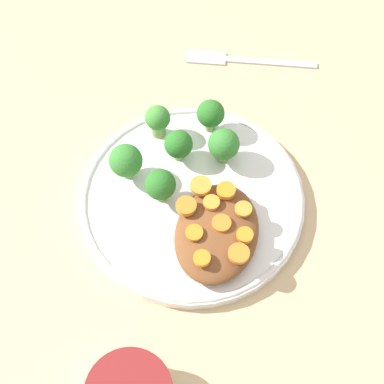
# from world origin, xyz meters

# --- Properties ---
(ground_plane) EXTENTS (4.00, 4.00, 0.00)m
(ground_plane) POSITION_xyz_m (0.00, 0.00, 0.00)
(ground_plane) COLOR tan
(plate) EXTENTS (0.29, 0.29, 0.02)m
(plate) POSITION_xyz_m (0.00, 0.00, 0.01)
(plate) COLOR silver
(plate) RESTS_ON ground_plane
(stew_mound) EXTENTS (0.14, 0.10, 0.03)m
(stew_mound) POSITION_xyz_m (0.05, 0.04, 0.03)
(stew_mound) COLOR brown
(stew_mound) RESTS_ON plate
(broccoli_floret_0) EXTENTS (0.04, 0.04, 0.06)m
(broccoli_floret_0) POSITION_xyz_m (-0.02, -0.09, 0.05)
(broccoli_floret_0) COLOR #7FA85B
(broccoli_floret_0) RESTS_ON plate
(broccoli_floret_1) EXTENTS (0.04, 0.04, 0.05)m
(broccoli_floret_1) POSITION_xyz_m (-0.06, -0.03, 0.04)
(broccoli_floret_1) COLOR #7FA85B
(broccoli_floret_1) RESTS_ON plate
(broccoli_floret_2) EXTENTS (0.04, 0.04, 0.05)m
(broccoli_floret_2) POSITION_xyz_m (-0.07, 0.03, 0.05)
(broccoli_floret_2) COLOR #759E51
(broccoli_floret_2) RESTS_ON plate
(broccoli_floret_3) EXTENTS (0.03, 0.03, 0.05)m
(broccoli_floret_3) POSITION_xyz_m (-0.09, -0.07, 0.05)
(broccoli_floret_3) COLOR #759E51
(broccoli_floret_3) RESTS_ON plate
(broccoli_floret_4) EXTENTS (0.04, 0.04, 0.05)m
(broccoli_floret_4) POSITION_xyz_m (0.01, -0.04, 0.05)
(broccoli_floret_4) COLOR #759E51
(broccoli_floret_4) RESTS_ON plate
(broccoli_floret_5) EXTENTS (0.04, 0.04, 0.05)m
(broccoli_floret_5) POSITION_xyz_m (-0.11, 0.00, 0.05)
(broccoli_floret_5) COLOR #759E51
(broccoli_floret_5) RESTS_ON plate
(carrot_slice_0) EXTENTS (0.02, 0.02, 0.00)m
(carrot_slice_0) POSITION_xyz_m (0.06, 0.02, 0.05)
(carrot_slice_0) COLOR orange
(carrot_slice_0) RESTS_ON stew_mound
(carrot_slice_1) EXTENTS (0.02, 0.02, 0.01)m
(carrot_slice_1) POSITION_xyz_m (-0.00, 0.04, 0.05)
(carrot_slice_1) COLOR orange
(carrot_slice_1) RESTS_ON stew_mound
(carrot_slice_2) EXTENTS (0.03, 0.03, 0.01)m
(carrot_slice_2) POSITION_xyz_m (0.08, 0.07, 0.05)
(carrot_slice_2) COLOR orange
(carrot_slice_2) RESTS_ON stew_mound
(carrot_slice_3) EXTENTS (0.02, 0.02, 0.00)m
(carrot_slice_3) POSITION_xyz_m (0.04, 0.05, 0.05)
(carrot_slice_3) COLOR orange
(carrot_slice_3) RESTS_ON stew_mound
(carrot_slice_4) EXTENTS (0.02, 0.02, 0.01)m
(carrot_slice_4) POSITION_xyz_m (0.09, 0.03, 0.05)
(carrot_slice_4) COLOR orange
(carrot_slice_4) RESTS_ON stew_mound
(carrot_slice_5) EXTENTS (0.03, 0.03, 0.01)m
(carrot_slice_5) POSITION_xyz_m (0.03, 0.00, 0.05)
(carrot_slice_5) COLOR orange
(carrot_slice_5) RESTS_ON stew_mound
(carrot_slice_6) EXTENTS (0.03, 0.03, 0.01)m
(carrot_slice_6) POSITION_xyz_m (0.00, 0.01, 0.05)
(carrot_slice_6) COLOR orange
(carrot_slice_6) RESTS_ON stew_mound
(carrot_slice_7) EXTENTS (0.02, 0.02, 0.01)m
(carrot_slice_7) POSITION_xyz_m (0.02, 0.03, 0.05)
(carrot_slice_7) COLOR orange
(carrot_slice_7) RESTS_ON stew_mound
(carrot_slice_8) EXTENTS (0.02, 0.02, 0.01)m
(carrot_slice_8) POSITION_xyz_m (0.05, 0.08, 0.05)
(carrot_slice_8) COLOR orange
(carrot_slice_8) RESTS_ON stew_mound
(carrot_slice_9) EXTENTS (0.02, 0.02, 0.00)m
(carrot_slice_9) POSITION_xyz_m (0.02, 0.07, 0.05)
(carrot_slice_9) COLOR orange
(carrot_slice_9) RESTS_ON stew_mound
(fork) EXTENTS (0.04, 0.19, 0.01)m
(fork) POSITION_xyz_m (-0.25, 0.01, 0.00)
(fork) COLOR #BDBDBD
(fork) RESTS_ON ground_plane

